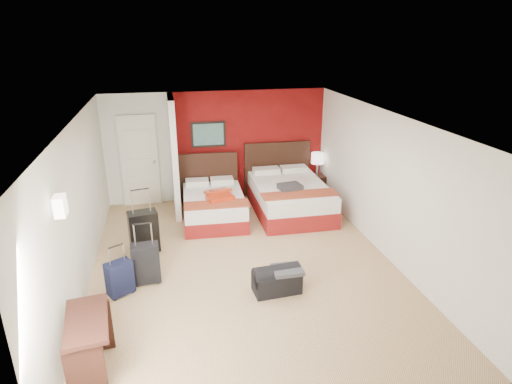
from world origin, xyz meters
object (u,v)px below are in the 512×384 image
object	(u,v)px
suitcase_black	(144,233)
desk	(91,346)
suitcase_navy	(120,280)
table_lamp	(317,164)
bed_right	(290,198)
nightstand	(316,185)
bed_left	(214,207)
duffel_bag	(277,281)
red_suitcase_open	(219,195)
suitcase_charcoal	(146,265)

from	to	relation	value
suitcase_black	desk	world-z (taller)	desk
suitcase_navy	table_lamp	bearing A→B (deg)	7.56
bed_right	suitcase_black	bearing A→B (deg)	-157.87
nightstand	desk	xyz separation A→B (m)	(-4.48, -4.93, 0.12)
bed_left	suitcase_black	xyz separation A→B (m)	(-1.39, -1.18, 0.11)
duffel_bag	red_suitcase_open	bearing A→B (deg)	96.18
bed_left	desk	size ratio (longest dim) A/B	1.97
red_suitcase_open	suitcase_navy	xyz separation A→B (m)	(-1.82, -2.38, -0.32)
bed_right	suitcase_charcoal	world-z (taller)	bed_right
nightstand	suitcase_black	xyz separation A→B (m)	(-3.96, -2.05, 0.12)
duffel_bag	bed_right	bearing A→B (deg)	65.93
red_suitcase_open	duffel_bag	world-z (taller)	red_suitcase_open
suitcase_navy	desk	xyz separation A→B (m)	(-0.19, -1.59, 0.12)
desk	bed_left	bearing A→B (deg)	57.70
suitcase_black	duffel_bag	xyz separation A→B (m)	(1.99, -1.71, -0.20)
suitcase_charcoal	duffel_bag	size ratio (longest dim) A/B	0.89
red_suitcase_open	suitcase_charcoal	xyz separation A→B (m)	(-1.43, -2.11, -0.27)
table_lamp	suitcase_charcoal	world-z (taller)	table_lamp
bed_left	nightstand	size ratio (longest dim) A/B	3.51
red_suitcase_open	suitcase_black	xyz separation A→B (m)	(-1.49, -1.08, -0.21)
red_suitcase_open	suitcase_black	distance (m)	1.85
bed_left	duffel_bag	world-z (taller)	bed_left
nightstand	suitcase_charcoal	size ratio (longest dim) A/B	0.81
bed_left	duffel_bag	distance (m)	2.95
table_lamp	suitcase_black	size ratio (longest dim) A/B	0.73
bed_right	nightstand	xyz separation A→B (m)	(0.90, 0.85, -0.07)
red_suitcase_open	table_lamp	size ratio (longest dim) A/B	1.30
bed_right	table_lamp	world-z (taller)	table_lamp
table_lamp	duffel_bag	distance (m)	4.29
table_lamp	suitcase_navy	distance (m)	5.46
bed_right	table_lamp	size ratio (longest dim) A/B	3.96
nightstand	table_lamp	distance (m)	0.53
suitcase_black	suitcase_navy	world-z (taller)	suitcase_black
bed_right	table_lamp	bearing A→B (deg)	43.79
bed_right	red_suitcase_open	size ratio (longest dim) A/B	3.05
table_lamp	suitcase_charcoal	distance (m)	4.99
bed_right	suitcase_navy	xyz separation A→B (m)	(-3.38, -2.50, -0.06)
suitcase_charcoal	desk	xyz separation A→B (m)	(-0.57, -1.86, 0.06)
suitcase_black	suitcase_charcoal	bearing A→B (deg)	-97.95
suitcase_navy	suitcase_black	bearing A→B (deg)	45.34
nightstand	suitcase_black	bearing A→B (deg)	-153.01
table_lamp	suitcase_charcoal	xyz separation A→B (m)	(-3.90, -3.08, -0.47)
duffel_bag	desk	xyz separation A→B (m)	(-2.51, -1.17, 0.20)
nightstand	suitcase_navy	distance (m)	5.44
red_suitcase_open	suitcase_charcoal	distance (m)	2.56
bed_left	suitcase_black	distance (m)	1.83
red_suitcase_open	nightstand	distance (m)	2.67
suitcase_charcoal	suitcase_navy	size ratio (longest dim) A/B	1.21
bed_right	suitcase_charcoal	xyz separation A→B (m)	(-3.00, -2.23, -0.01)
red_suitcase_open	table_lamp	distance (m)	2.66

